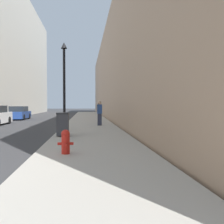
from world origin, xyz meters
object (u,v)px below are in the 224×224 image
fire_hydrant (66,141)px  parked_sedan_far (19,113)px  trash_bin (63,124)px  lamppost (64,82)px  pedestrian_on_sidewalk (100,113)px

fire_hydrant → parked_sedan_far: 22.66m
trash_bin → lamppost: 3.63m
fire_hydrant → parked_sedan_far: (-7.02, 21.55, 0.15)m
fire_hydrant → lamppost: size_ratio=0.15×
fire_hydrant → lamppost: lamppost is taller
parked_sedan_far → pedestrian_on_sidewalk: (8.70, -10.84, 0.36)m
lamppost → parked_sedan_far: (-6.37, 14.22, -2.37)m
fire_hydrant → trash_bin: (-0.50, 4.55, 0.19)m
pedestrian_on_sidewalk → parked_sedan_far: bearing=128.8°
fire_hydrant → pedestrian_on_sidewalk: bearing=81.1°
fire_hydrant → parked_sedan_far: bearing=108.1°
fire_hydrant → parked_sedan_far: parked_sedan_far is taller
trash_bin → lamppost: bearing=93.2°
fire_hydrant → trash_bin: 4.58m
parked_sedan_far → fire_hydrant: bearing=-71.9°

